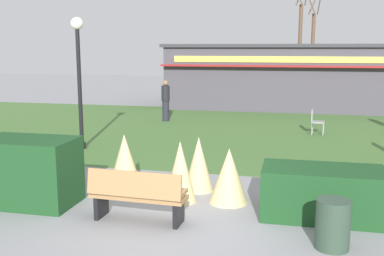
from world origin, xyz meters
The scene contains 19 objects.
ground_plane centered at (0.00, 0.00, 0.00)m, with size 80.00×80.00×0.00m, color gray.
lawn_patch centered at (0.00, 9.07, 0.00)m, with size 36.00×12.00×0.01m, color #446B33.
park_bench centered at (-0.57, -0.22, 0.48)m, with size 1.72×0.61×0.95m.
hedge_left centered at (-2.94, 0.23, 0.65)m, with size 1.82×1.10×1.29m, color #19421E.
hedge_right centered at (2.59, 0.74, 0.45)m, with size 2.14×1.10×0.90m, color #19421E.
ornamental_grass_behind_left centered at (-1.43, 1.44, 0.61)m, with size 0.76×0.76×1.22m, color #D1BC7F.
ornamental_grass_behind_right centered at (-0.11, 1.02, 0.61)m, with size 0.64×0.64×1.22m, color #D1BC7F.
ornamental_grass_behind_center centered at (0.84, 1.16, 0.54)m, with size 0.77×0.77×1.09m, color #D1BC7F.
ornamental_grass_behind_far centered at (0.10, 1.79, 0.58)m, with size 0.63×0.63×1.16m, color #D1BC7F.
lamppost_mid centered at (-4.18, 5.01, 2.46)m, with size 0.36×0.36×3.88m.
trash_bin centered at (2.67, -0.58, 0.38)m, with size 0.52×0.52×0.76m, color #2D4233.
food_kiosk centered at (1.26, 16.54, 1.60)m, with size 11.29×5.48×3.18m.
cafe_chair_west centered at (2.77, 8.91, 0.53)m, with size 0.49×0.49×0.89m.
person_standing centered at (-3.15, 10.62, 0.86)m, with size 0.34×0.34×1.69m.
parked_car_west_slot centered at (-3.20, 23.35, 0.64)m, with size 4.35×2.35×1.20m.
parked_car_center_slot centered at (2.00, 23.36, 0.64)m, with size 4.34×2.33×1.20m.
parked_car_east_slot centered at (7.27, 23.35, 0.64)m, with size 4.34×2.33×1.20m.
tree_left_bg centered at (3.24, 29.95, 2.96)m, with size 0.91×0.96×6.64m.
tree_right_bg centered at (2.26, 28.68, 3.25)m, with size 0.91×0.96×7.24m.
Camera 1 is at (2.04, -7.44, 3.02)m, focal length 42.83 mm.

